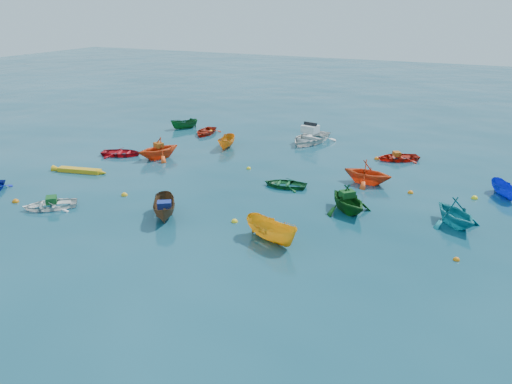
% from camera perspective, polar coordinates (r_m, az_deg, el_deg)
% --- Properties ---
extents(ground, '(160.00, 160.00, 0.00)m').
position_cam_1_polar(ground, '(24.80, -4.97, -4.61)').
color(ground, '#093645').
rests_on(ground, ground).
extents(dinghy_white_near, '(3.46, 3.41, 0.59)m').
position_cam_1_polar(dinghy_white_near, '(29.79, -22.42, -1.69)').
color(dinghy_white_near, white).
rests_on(dinghy_white_near, ground).
extents(sampan_brown_mid, '(2.60, 3.13, 1.16)m').
position_cam_1_polar(sampan_brown_mid, '(26.86, -10.33, -2.80)').
color(sampan_brown_mid, brown).
rests_on(sampan_brown_mid, ground).
extents(dinghy_orange_w, '(3.78, 3.99, 1.65)m').
position_cam_1_polar(dinghy_orange_w, '(36.97, -11.03, 3.81)').
color(dinghy_orange_w, '#F24B16').
rests_on(dinghy_orange_w, ground).
extents(sampan_yellow_mid, '(3.35, 2.24, 1.21)m').
position_cam_1_polar(sampan_yellow_mid, '(23.86, 1.79, -5.62)').
color(sampan_yellow_mid, '#FEAD16').
rests_on(sampan_yellow_mid, ground).
extents(dinghy_green_e, '(2.88, 2.24, 0.55)m').
position_cam_1_polar(dinghy_green_e, '(30.76, 3.34, 0.64)').
color(dinghy_green_e, '#145627').
rests_on(dinghy_green_e, ground).
extents(dinghy_cyan_se, '(3.83, 3.88, 1.55)m').
position_cam_1_polar(dinghy_cyan_se, '(27.44, 21.67, -3.50)').
color(dinghy_cyan_se, teal).
rests_on(dinghy_cyan_se, ground).
extents(dinghy_red_nw, '(3.50, 3.00, 0.61)m').
position_cam_1_polar(dinghy_red_nw, '(38.28, -15.08, 4.06)').
color(dinghy_red_nw, '#B60F18').
rests_on(dinghy_red_nw, ground).
extents(sampan_orange_n, '(1.56, 2.87, 1.05)m').
position_cam_1_polar(sampan_orange_n, '(39.02, -3.36, 5.08)').
color(sampan_orange_n, orange).
rests_on(sampan_orange_n, ground).
extents(dinghy_green_n, '(3.94, 3.93, 1.57)m').
position_cam_1_polar(dinghy_green_n, '(27.57, 10.36, -2.16)').
color(dinghy_green_n, '#125015').
rests_on(dinghy_green_n, ground).
extents(dinghy_red_ne, '(3.67, 3.38, 0.62)m').
position_cam_1_polar(dinghy_red_ne, '(37.32, 15.86, 3.55)').
color(dinghy_red_ne, red).
rests_on(dinghy_red_ne, ground).
extents(sampan_blue_far, '(2.02, 2.66, 0.97)m').
position_cam_1_polar(sampan_blue_far, '(32.58, 26.46, -0.44)').
color(sampan_blue_far, '#1128D8').
rests_on(sampan_blue_far, ground).
extents(dinghy_red_far, '(2.52, 3.24, 0.62)m').
position_cam_1_polar(dinghy_red_far, '(43.33, -5.77, 6.62)').
color(dinghy_red_far, '#B5230F').
rests_on(dinghy_red_far, ground).
extents(dinghy_orange_far, '(3.32, 2.95, 1.60)m').
position_cam_1_polar(dinghy_orange_far, '(32.02, 12.53, 0.99)').
color(dinghy_orange_far, '#EC4816').
rests_on(dinghy_orange_far, ground).
extents(sampan_green_far, '(2.30, 2.51, 0.96)m').
position_cam_1_polar(sampan_green_far, '(45.45, -8.16, 7.19)').
color(sampan_green_far, '#135421').
rests_on(sampan_green_far, ground).
extents(kayak_yellow, '(3.72, 1.32, 0.37)m').
position_cam_1_polar(kayak_yellow, '(35.29, -19.49, 2.14)').
color(kayak_yellow, gold).
rests_on(kayak_yellow, ground).
extents(motorboat_white, '(4.08, 5.10, 1.54)m').
position_cam_1_polar(motorboat_white, '(40.75, 6.16, 5.68)').
color(motorboat_white, silver).
rests_on(motorboat_white, ground).
extents(tarp_green_a, '(0.89, 0.90, 0.35)m').
position_cam_1_polar(tarp_green_a, '(29.62, -22.35, -0.83)').
color(tarp_green_a, '#134F1D').
rests_on(tarp_green_a, dinghy_white_near).
extents(tarp_blue_a, '(0.90, 0.85, 0.35)m').
position_cam_1_polar(tarp_blue_a, '(26.43, -10.44, -1.43)').
color(tarp_blue_a, navy).
rests_on(tarp_blue_a, sampan_brown_mid).
extents(tarp_orange_a, '(0.84, 0.76, 0.33)m').
position_cam_1_polar(tarp_orange_a, '(36.72, -11.07, 5.30)').
color(tarp_orange_a, '#B95312').
rests_on(tarp_orange_a, dinghy_orange_w).
extents(tarp_green_b, '(0.92, 0.92, 0.36)m').
position_cam_1_polar(tarp_green_b, '(27.29, 10.39, -0.22)').
color(tarp_green_b, '#124918').
rests_on(tarp_green_b, dinghy_green_n).
extents(tarp_orange_b, '(0.71, 0.76, 0.30)m').
position_cam_1_polar(tarp_orange_b, '(37.15, 15.79, 4.22)').
color(tarp_orange_b, '#BA5613').
rests_on(tarp_orange_b, dinghy_red_ne).
extents(buoy_or_a, '(0.39, 0.39, 0.39)m').
position_cam_1_polar(buoy_or_a, '(31.44, -25.77, -1.05)').
color(buoy_or_a, orange).
rests_on(buoy_or_a, ground).
extents(buoy_ye_a, '(0.34, 0.34, 0.34)m').
position_cam_1_polar(buoy_ye_a, '(25.84, -2.46, -3.44)').
color(buoy_ye_a, yellow).
rests_on(buoy_ye_a, ground).
extents(buoy_or_b, '(0.29, 0.29, 0.29)m').
position_cam_1_polar(buoy_or_b, '(23.88, 21.92, -7.24)').
color(buoy_or_b, orange).
rests_on(buoy_or_b, ground).
extents(buoy_ye_b, '(0.38, 0.38, 0.38)m').
position_cam_1_polar(buoy_ye_b, '(30.28, -14.80, -0.39)').
color(buoy_ye_b, gold).
rests_on(buoy_ye_b, ground).
extents(buoy_or_c, '(0.37, 0.37, 0.37)m').
position_cam_1_polar(buoy_or_c, '(38.91, -9.81, 4.76)').
color(buoy_or_c, orange).
rests_on(buoy_or_c, ground).
extents(buoy_ye_c, '(0.31, 0.31, 0.31)m').
position_cam_1_polar(buoy_ye_c, '(33.96, -0.85, 2.66)').
color(buoy_ye_c, yellow).
rests_on(buoy_ye_c, ground).
extents(buoy_or_d, '(0.34, 0.34, 0.34)m').
position_cam_1_polar(buoy_or_d, '(31.03, 17.23, -0.12)').
color(buoy_or_d, orange).
rests_on(buoy_or_d, ground).
extents(buoy_ye_d, '(0.30, 0.30, 0.30)m').
position_cam_1_polar(buoy_ye_d, '(44.10, -5.19, 6.90)').
color(buoy_ye_d, yellow).
rests_on(buoy_ye_d, ground).
extents(buoy_or_e, '(0.38, 0.38, 0.38)m').
position_cam_1_polar(buoy_or_e, '(37.10, 13.63, 3.66)').
color(buoy_or_e, orange).
rests_on(buoy_or_e, ground).
extents(buoy_ye_e, '(0.37, 0.37, 0.37)m').
position_cam_1_polar(buoy_ye_e, '(31.47, 23.69, -0.70)').
color(buoy_ye_e, yellow).
rests_on(buoy_ye_e, ground).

